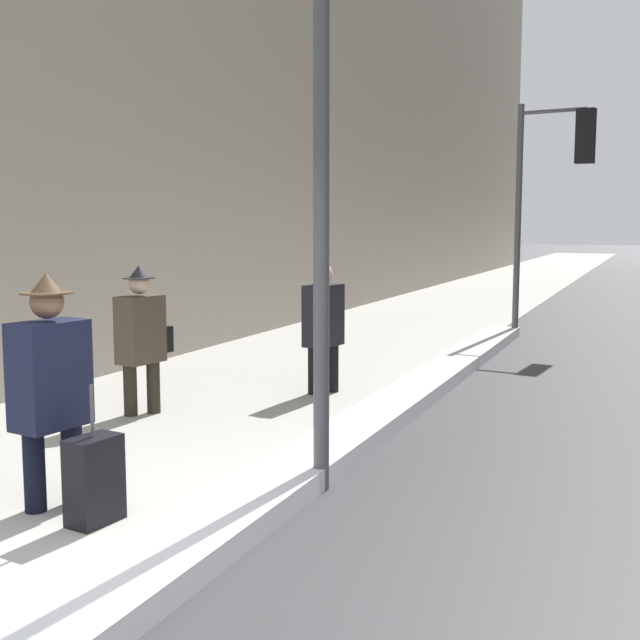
# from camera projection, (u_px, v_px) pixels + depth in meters

# --- Properties ---
(ground_plane) EXTENTS (160.00, 160.00, 0.00)m
(ground_plane) POSITION_uv_depth(u_px,v_px,m) (98.00, 600.00, 4.28)
(ground_plane) COLOR #38383A
(sidewalk_slab) EXTENTS (4.00, 80.00, 0.01)m
(sidewalk_slab) POSITION_uv_depth(u_px,v_px,m) (439.00, 310.00, 18.77)
(sidewalk_slab) COLOR #B2AFA8
(sidewalk_slab) RESTS_ON ground
(snow_bank_curb) EXTENTS (0.55, 12.01, 0.17)m
(snow_bank_curb) POSITION_uv_depth(u_px,v_px,m) (408.00, 396.00, 8.97)
(snow_bank_curb) COLOR white
(snow_bank_curb) RESTS_ON ground
(building_facade_left) EXTENTS (6.00, 36.00, 17.29)m
(building_facade_left) POSITION_uv_depth(u_px,v_px,m) (325.00, 4.00, 24.25)
(building_facade_left) COLOR gray
(building_facade_left) RESTS_ON ground
(lamp_post) EXTENTS (0.28, 0.28, 4.28)m
(lamp_post) POSITION_uv_depth(u_px,v_px,m) (321.00, 139.00, 5.78)
(lamp_post) COLOR #515156
(lamp_post) RESTS_ON ground
(traffic_light_near) EXTENTS (1.31, 0.33, 4.06)m
(traffic_light_near) POSITION_uv_depth(u_px,v_px,m) (558.00, 169.00, 13.64)
(traffic_light_near) COLOR #515156
(traffic_light_near) RESTS_ON ground
(pedestrian_nearside) EXTENTS (0.37, 0.55, 1.67)m
(pedestrian_nearside) POSITION_uv_depth(u_px,v_px,m) (50.00, 382.00, 5.53)
(pedestrian_nearside) COLOR black
(pedestrian_nearside) RESTS_ON ground
(pedestrian_with_shoulder_bag) EXTENTS (0.35, 0.71, 1.58)m
(pedestrian_with_shoulder_bag) POSITION_uv_depth(u_px,v_px,m) (141.00, 334.00, 8.34)
(pedestrian_with_shoulder_bag) COLOR #2A241B
(pedestrian_with_shoulder_bag) RESTS_ON ground
(pedestrian_trailing) EXTENTS (0.36, 0.54, 1.54)m
(pedestrian_trailing) POSITION_uv_depth(u_px,v_px,m) (323.00, 322.00, 9.39)
(pedestrian_trailing) COLOR black
(pedestrian_trailing) RESTS_ON ground
(rolling_suitcase) EXTENTS (0.27, 0.39, 0.95)m
(rolling_suitcase) POSITION_uv_depth(u_px,v_px,m) (94.00, 481.00, 5.32)
(rolling_suitcase) COLOR black
(rolling_suitcase) RESTS_ON ground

